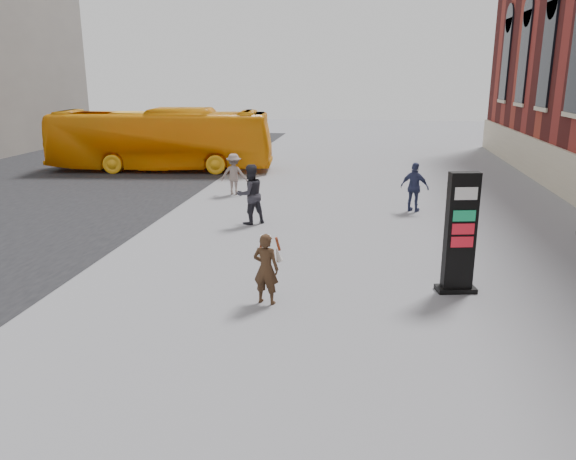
# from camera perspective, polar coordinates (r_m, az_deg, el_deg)

# --- Properties ---
(ground) EXTENTS (100.00, 100.00, 0.00)m
(ground) POSITION_cam_1_polar(r_m,az_deg,el_deg) (12.27, -1.01, -6.74)
(ground) COLOR #9E9EA3
(info_pylon) EXTENTS (0.92, 0.59, 2.67)m
(info_pylon) POSITION_cam_1_polar(r_m,az_deg,el_deg) (12.68, 17.09, -0.34)
(info_pylon) COLOR black
(info_pylon) RESTS_ON ground
(woman) EXTENTS (0.65, 0.61, 1.52)m
(woman) POSITION_cam_1_polar(r_m,az_deg,el_deg) (11.67, -2.24, -3.86)
(woman) COLOR black
(woman) RESTS_ON ground
(bus) EXTENTS (11.22, 3.73, 3.07)m
(bus) POSITION_cam_1_polar(r_m,az_deg,el_deg) (29.00, -12.79, 8.95)
(bus) COLOR orange
(bus) RESTS_ON road
(pedestrian_a) EXTENTS (1.18, 1.16, 1.92)m
(pedestrian_a) POSITION_cam_1_polar(r_m,az_deg,el_deg) (17.99, -3.86, 3.64)
(pedestrian_a) COLOR #292830
(pedestrian_a) RESTS_ON ground
(pedestrian_b) EXTENTS (1.08, 0.65, 1.64)m
(pedestrian_b) POSITION_cam_1_polar(r_m,az_deg,el_deg) (22.59, -5.51, 5.67)
(pedestrian_b) COLOR gray
(pedestrian_b) RESTS_ON ground
(pedestrian_c) EXTENTS (1.10, 0.81, 1.73)m
(pedestrian_c) POSITION_cam_1_polar(r_m,az_deg,el_deg) (20.08, 12.74, 4.25)
(pedestrian_c) COLOR navy
(pedestrian_c) RESTS_ON ground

